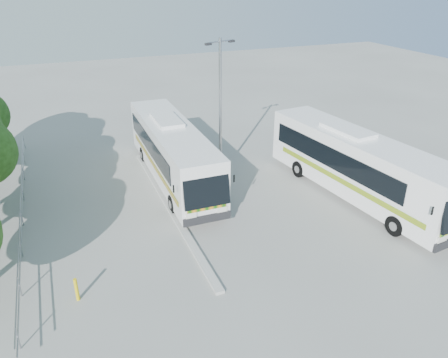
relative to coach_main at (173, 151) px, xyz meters
name	(u,v)px	position (x,y,z in m)	size (l,w,h in m)	color
ground	(219,216)	(1.00, -5.45, -1.97)	(100.00, 100.00, 0.00)	#9A9A95
kerb_divider	(169,206)	(-1.30, -3.45, -1.90)	(0.40, 16.00, 0.15)	#B2B2AD
railing	(21,205)	(-9.00, -1.45, -1.23)	(0.06, 22.00, 1.00)	gray
coach_main	(173,151)	(0.00, 0.00, 0.00)	(2.82, 12.99, 3.60)	white
coach_adjacent	(357,165)	(9.34, -6.20, 0.06)	(4.21, 13.58, 3.71)	white
lamppost	(220,104)	(3.00, -0.57, 2.85)	(2.08, 0.86, 8.74)	gray
bollard	(77,290)	(-6.84, -9.56, -1.45)	(0.15, 0.15, 1.05)	gold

